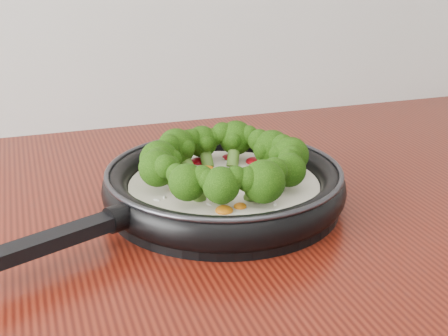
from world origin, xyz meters
name	(u,v)px	position (x,y,z in m)	size (l,w,h in m)	color
skillet	(222,181)	(0.03, 1.12, 0.93)	(0.49, 0.39, 0.09)	black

